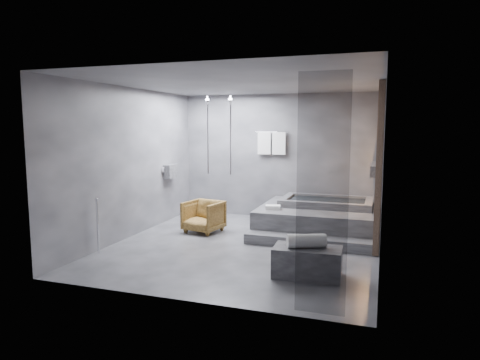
% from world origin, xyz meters
% --- Properties ---
extents(room, '(5.00, 5.04, 2.82)m').
position_xyz_m(room, '(0.40, 0.24, 1.73)').
color(room, '#313134').
rests_on(room, ground).
extents(tub_deck, '(2.20, 2.00, 0.50)m').
position_xyz_m(tub_deck, '(1.05, 1.45, 0.25)').
color(tub_deck, '#363639').
rests_on(tub_deck, ground).
extents(tub_step, '(2.20, 0.36, 0.18)m').
position_xyz_m(tub_step, '(1.05, 0.27, 0.09)').
color(tub_step, '#363639').
rests_on(tub_step, ground).
extents(concrete_bench, '(0.95, 0.55, 0.42)m').
position_xyz_m(concrete_bench, '(1.30, -1.21, 0.21)').
color(concrete_bench, '#2D2D2F').
rests_on(concrete_bench, ground).
extents(driftwood_chair, '(0.78, 0.80, 0.62)m').
position_xyz_m(driftwood_chair, '(-1.08, 0.68, 0.31)').
color(driftwood_chair, '#4A3112').
rests_on(driftwood_chair, ground).
extents(rolled_towel, '(0.56, 0.38, 0.19)m').
position_xyz_m(rolled_towel, '(1.29, -1.22, 0.51)').
color(rolled_towel, silver).
rests_on(rolled_towel, concrete_bench).
extents(deck_towel, '(0.32, 0.26, 0.08)m').
position_xyz_m(deck_towel, '(0.27, 0.90, 0.54)').
color(deck_towel, white).
rests_on(deck_towel, tub_deck).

